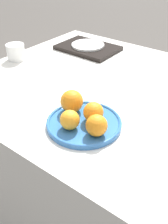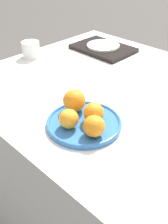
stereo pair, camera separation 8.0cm
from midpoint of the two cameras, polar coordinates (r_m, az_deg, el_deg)
table at (r=1.22m, az=14.02°, el=-13.73°), size 1.45×0.96×0.77m
fruit_platter at (r=0.82m, az=2.78°, el=-2.45°), size 0.24×0.24×0.02m
orange_0 at (r=0.81m, az=4.95°, el=-0.26°), size 0.06×0.06×0.06m
orange_1 at (r=0.78m, az=-0.43°, el=-1.60°), size 0.06×0.06×0.06m
orange_2 at (r=0.85m, az=0.53°, el=2.41°), size 0.07×0.07×0.07m
orange_3 at (r=0.75m, az=5.23°, el=-3.22°), size 0.06×0.06×0.06m
serving_tray at (r=1.39m, az=5.86°, el=13.58°), size 0.30×0.21×0.02m
side_plate at (r=1.39m, az=5.89°, el=14.16°), size 0.17×0.17×0.01m
cup_1 at (r=1.32m, az=-9.77°, el=13.27°), size 0.09×0.09×0.07m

